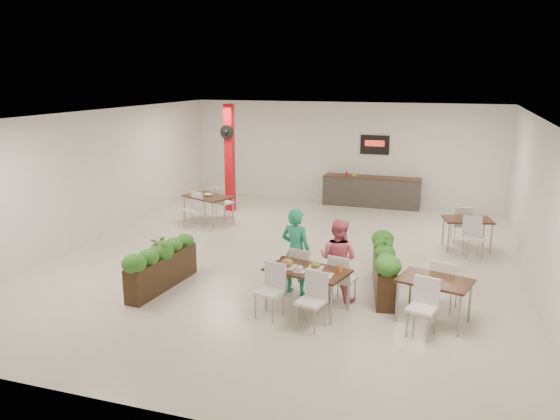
# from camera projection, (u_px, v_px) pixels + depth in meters

# --- Properties ---
(ground) EXTENTS (12.00, 12.00, 0.00)m
(ground) POSITION_uv_depth(u_px,v_px,m) (287.00, 258.00, 12.29)
(ground) COLOR beige
(ground) RESTS_ON ground
(room_shell) EXTENTS (10.10, 12.10, 3.22)m
(room_shell) POSITION_uv_depth(u_px,v_px,m) (288.00, 171.00, 11.81)
(room_shell) COLOR white
(room_shell) RESTS_ON ground
(red_column) EXTENTS (0.40, 0.41, 3.20)m
(red_column) POSITION_uv_depth(u_px,v_px,m) (230.00, 157.00, 16.30)
(red_column) COLOR #B50C12
(red_column) RESTS_ON ground
(service_counter) EXTENTS (3.00, 0.64, 2.20)m
(service_counter) POSITION_uv_depth(u_px,v_px,m) (371.00, 191.00, 17.09)
(service_counter) COLOR #312E2C
(service_counter) RESTS_ON ground
(main_table) EXTENTS (1.57, 1.86, 0.92)m
(main_table) POSITION_uv_depth(u_px,v_px,m) (307.00, 275.00, 9.47)
(main_table) COLOR black
(main_table) RESTS_ON ground
(diner_man) EXTENTS (0.68, 0.53, 1.66)m
(diner_man) POSITION_uv_depth(u_px,v_px,m) (296.00, 251.00, 10.15)
(diner_man) COLOR #23996E
(diner_man) RESTS_ON ground
(diner_woman) EXTENTS (0.86, 0.74, 1.52)m
(diner_woman) POSITION_uv_depth(u_px,v_px,m) (338.00, 259.00, 9.92)
(diner_woman) COLOR #EB6881
(diner_woman) RESTS_ON ground
(planter_left) EXTENTS (0.54, 2.06, 1.08)m
(planter_left) POSITION_uv_depth(u_px,v_px,m) (162.00, 262.00, 10.49)
(planter_left) COLOR black
(planter_left) RESTS_ON ground
(planter_right) EXTENTS (0.72, 2.13, 1.13)m
(planter_right) POSITION_uv_depth(u_px,v_px,m) (384.00, 265.00, 10.32)
(planter_right) COLOR black
(planter_right) RESTS_ON ground
(side_table_a) EXTENTS (1.55, 1.65, 0.92)m
(side_table_a) POSITION_uv_depth(u_px,v_px,m) (208.00, 200.00, 15.22)
(side_table_a) COLOR black
(side_table_a) RESTS_ON ground
(side_table_b) EXTENTS (1.22, 1.67, 0.92)m
(side_table_b) POSITION_uv_depth(u_px,v_px,m) (467.00, 224.00, 12.79)
(side_table_b) COLOR black
(side_table_b) RESTS_ON ground
(side_table_c) EXTENTS (1.31, 1.67, 0.92)m
(side_table_c) POSITION_uv_depth(u_px,v_px,m) (434.00, 287.00, 9.00)
(side_table_c) COLOR black
(side_table_c) RESTS_ON ground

